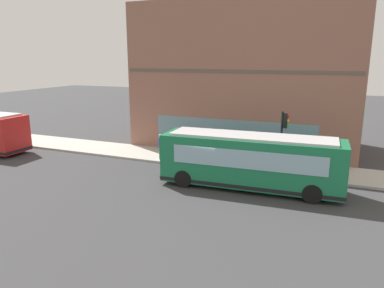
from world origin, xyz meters
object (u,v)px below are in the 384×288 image
at_px(city_bus_nearside, 250,162).
at_px(fire_hydrant, 194,157).
at_px(pedestrian_near_building_entrance, 232,149).
at_px(pedestrian_walking_along_curb, 160,145).
at_px(newspaper_vending_box, 307,160).
at_px(traffic_light_near_corner, 284,131).

height_order(city_bus_nearside, fire_hydrant, city_bus_nearside).
bearing_deg(city_bus_nearside, pedestrian_near_building_entrance, 28.60).
xyz_separation_m(city_bus_nearside, pedestrian_walking_along_curb, (2.94, 7.19, -0.34)).
xyz_separation_m(pedestrian_near_building_entrance, newspaper_vending_box, (0.70, -5.01, -0.44)).
bearing_deg(traffic_light_near_corner, city_bus_nearside, 156.18).
xyz_separation_m(traffic_light_near_corner, pedestrian_walking_along_curb, (-0.03, 8.50, -1.65)).
bearing_deg(traffic_light_near_corner, pedestrian_walking_along_curb, 90.21).
bearing_deg(fire_hydrant, newspaper_vending_box, -76.29).
relative_size(fire_hydrant, newspaper_vending_box, 0.82).
bearing_deg(traffic_light_near_corner, pedestrian_near_building_entrance, 69.96).
height_order(city_bus_nearside, traffic_light_near_corner, traffic_light_near_corner).
height_order(pedestrian_near_building_entrance, newspaper_vending_box, pedestrian_near_building_entrance).
xyz_separation_m(city_bus_nearside, traffic_light_near_corner, (2.97, -1.31, 1.31)).
relative_size(traffic_light_near_corner, pedestrian_near_building_entrance, 2.49).
relative_size(pedestrian_walking_along_curb, pedestrian_near_building_entrance, 1.17).
height_order(city_bus_nearside, pedestrian_near_building_entrance, city_bus_nearside).
bearing_deg(fire_hydrant, traffic_light_near_corner, -92.28).
relative_size(city_bus_nearside, fire_hydrant, 13.72).
xyz_separation_m(city_bus_nearside, pedestrian_near_building_entrance, (4.31, 2.35, -0.51)).
bearing_deg(traffic_light_near_corner, newspaper_vending_box, -33.43).
relative_size(city_bus_nearside, newspaper_vending_box, 11.28).
height_order(traffic_light_near_corner, fire_hydrant, traffic_light_near_corner).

